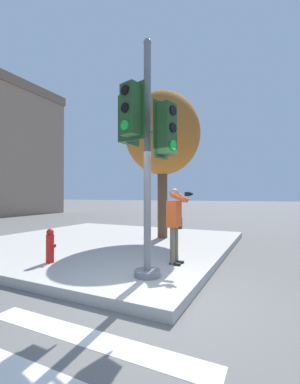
{
  "coord_description": "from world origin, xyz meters",
  "views": [
    {
      "loc": [
        -3.63,
        -1.68,
        1.68
      ],
      "look_at": [
        0.89,
        0.5,
        1.75
      ],
      "focal_mm": 24.0,
      "sensor_mm": 36.0,
      "label": 1
    }
  ],
  "objects": [
    {
      "name": "sidewalk_corner",
      "position": [
        3.5,
        3.5,
        0.09
      ],
      "size": [
        8.0,
        8.0,
        0.18
      ],
      "color": "#BCB7AD",
      "rests_on": "ground_plane"
    },
    {
      "name": "street_tree",
      "position": [
        4.8,
        1.9,
        3.87
      ],
      "size": [
        2.69,
        2.69,
        5.21
      ],
      "color": "brown",
      "rests_on": "sidewalk_corner"
    },
    {
      "name": "fire_hydrant",
      "position": [
        0.58,
        2.85,
        0.56
      ],
      "size": [
        0.18,
        0.24,
        0.76
      ],
      "color": "red",
      "rests_on": "sidewalk_corner"
    },
    {
      "name": "person_photographer",
      "position": [
        1.72,
        0.29,
        1.17
      ],
      "size": [
        0.58,
        0.54,
        1.66
      ],
      "color": "black",
      "rests_on": "sidewalk_corner"
    },
    {
      "name": "traffic_signal_pole",
      "position": [
        0.53,
        0.47,
        2.7
      ],
      "size": [
        0.84,
        1.2,
        4.45
      ],
      "color": "slate",
      "rests_on": "sidewalk_corner"
    },
    {
      "name": "ground_plane",
      "position": [
        0.0,
        0.0,
        0.0
      ],
      "size": [
        160.0,
        160.0,
        0.0
      ],
      "primitive_type": "plane",
      "color": "slate"
    }
  ]
}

